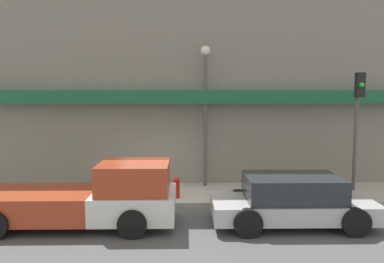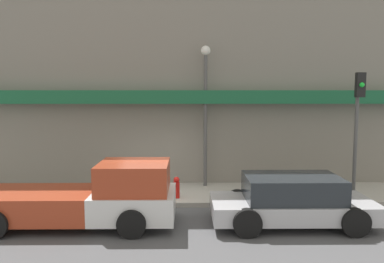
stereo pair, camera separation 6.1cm
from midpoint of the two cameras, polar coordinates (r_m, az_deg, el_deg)
name	(u,v)px [view 2 (the right image)]	position (r m, az deg, el deg)	size (l,w,h in m)	color
ground_plane	(159,208)	(12.33, -4.95, -11.49)	(80.00, 80.00, 0.00)	#4C4C4F
sidewalk	(162,194)	(13.61, -4.52, -9.47)	(36.00, 2.73, 0.16)	#ADA89E
building	(165,50)	(16.08, -4.06, 12.28)	(19.80, 3.80, 11.12)	gray
pickup_truck	(88,198)	(10.89, -15.35, -9.72)	(5.59, 2.13, 1.78)	silver
parked_car	(292,200)	(10.97, 15.11, -10.11)	(4.47, 2.10, 1.39)	#ADADB2
fire_hydrant	(177,187)	(12.73, -2.24, -8.50)	(0.21, 0.21, 0.72)	red
street_lamp	(205,99)	(14.02, 2.19, 5.03)	(0.36, 0.36, 5.27)	#4C4C4C
traffic_light	(358,114)	(13.43, 24.06, 2.50)	(0.28, 0.42, 4.18)	#4C4C4C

